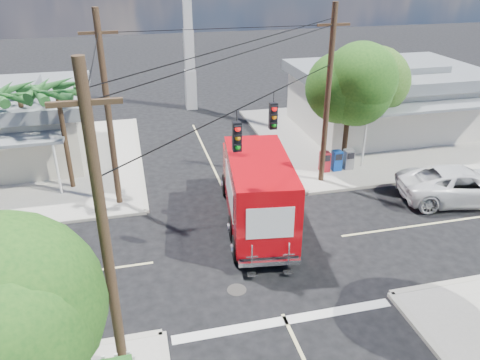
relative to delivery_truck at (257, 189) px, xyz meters
name	(u,v)px	position (x,y,z in m)	size (l,w,h in m)	color
ground	(252,249)	(-0.71, -1.89, -1.74)	(120.00, 120.00, 0.00)	black
sidewalk_ne	(367,136)	(10.17, 8.99, -1.67)	(14.12, 14.12, 0.14)	#A29D93
sidewalk_nw	(15,168)	(-11.59, 8.99, -1.67)	(14.12, 14.12, 0.14)	#A29D93
road_markings	(262,270)	(-0.71, -3.36, -1.73)	(32.00, 32.00, 0.01)	beige
building_ne	(386,97)	(11.79, 10.08, 0.58)	(11.80, 10.20, 4.50)	silver
radio_tower	(188,34)	(-0.21, 18.11, 3.90)	(0.80, 0.80, 17.00)	silver
tree_sw_front	(10,323)	(-7.70, -9.43, 2.59)	(3.88, 3.78, 6.03)	#422D1C
tree_ne_front	(352,84)	(6.50, 4.87, 3.03)	(4.21, 4.14, 6.66)	#422D1C
tree_ne_back	(375,82)	(9.10, 7.07, 2.45)	(3.77, 3.66, 5.82)	#422D1C
palm_nw_front	(57,93)	(-8.21, 5.61, 3.31)	(3.01, 3.08, 5.59)	#422D1C
palm_nw_back	(19,95)	(-10.21, 7.11, 2.93)	(3.01, 3.08, 5.19)	#422D1C
utility_poles	(203,131)	(-2.30, -0.29, 2.94)	(12.00, 10.68, 9.00)	#473321
vending_boxes	(337,160)	(5.79, 4.31, -1.05)	(1.90, 0.50, 1.10)	#AD1824
delivery_truck	(257,189)	(0.00, 0.00, 0.00)	(3.45, 8.14, 3.42)	black
parked_car	(463,185)	(10.29, -0.25, -0.90)	(2.79, 6.06, 1.68)	silver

